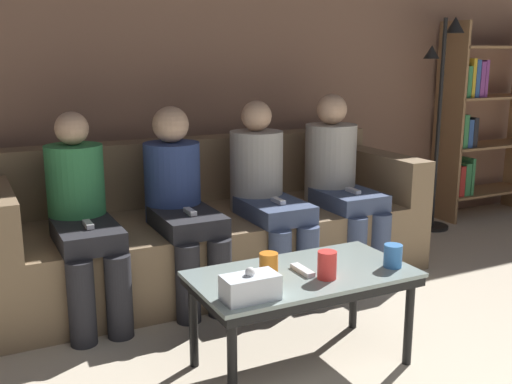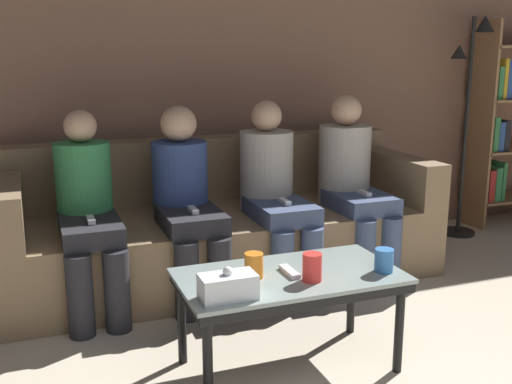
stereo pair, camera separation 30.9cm
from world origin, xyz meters
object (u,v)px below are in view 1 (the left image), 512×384
object	(u,v)px
cup_far_center	(327,265)
seated_person_mid_left	(180,198)
cup_near_right	(393,256)
bookshelf	(478,122)
couch	(210,229)
seated_person_right_end	(339,177)
tissue_box	(250,287)
standing_lamp	(441,102)
seated_person_mid_right	(265,188)
cup_near_left	(269,265)
game_remote	(302,270)
coffee_table	(302,282)
seated_person_left_end	(82,212)

from	to	relation	value
cup_far_center	seated_person_mid_left	world-z (taller)	seated_person_mid_left
cup_near_right	bookshelf	world-z (taller)	bookshelf
cup_far_center	bookshelf	xyz separation A→B (m)	(2.59, 1.66, 0.31)
couch	bookshelf	bearing A→B (deg)	7.12
cup_near_right	seated_person_right_end	size ratio (longest dim) A/B	0.09
tissue_box	standing_lamp	distance (m)	2.93
cup_far_center	seated_person_mid_right	distance (m)	1.15
bookshelf	seated_person_mid_right	xyz separation A→B (m)	(-2.31, -0.55, -0.23)
cup_near_left	tissue_box	size ratio (longest dim) A/B	0.49
seated_person_mid_left	seated_person_right_end	size ratio (longest dim) A/B	0.97
game_remote	cup_far_center	bearing A→B (deg)	-63.13
couch	tissue_box	size ratio (longest dim) A/B	11.96
cup_near_right	standing_lamp	bearing A→B (deg)	42.21
coffee_table	seated_person_mid_left	bearing A→B (deg)	101.58
cup_near_left	seated_person_mid_left	world-z (taller)	seated_person_mid_left
cup_near_right	cup_far_center	bearing A→B (deg)	177.73
standing_lamp	seated_person_left_end	distance (m)	2.89
tissue_box	seated_person_mid_left	size ratio (longest dim) A/B	0.20
tissue_box	bookshelf	size ratio (longest dim) A/B	0.14
coffee_table	seated_person_right_end	bearing A→B (deg)	49.09
seated_person_right_end	seated_person_mid_right	bearing A→B (deg)	-178.33
cup_far_center	coffee_table	bearing A→B (deg)	116.87
seated_person_left_end	seated_person_mid_left	bearing A→B (deg)	1.27
cup_far_center	seated_person_mid_right	size ratio (longest dim) A/B	0.11
seated_person_right_end	couch	bearing A→B (deg)	165.40
couch	standing_lamp	bearing A→B (deg)	5.11
couch	cup_near_right	world-z (taller)	couch
cup_far_center	game_remote	distance (m)	0.13
tissue_box	standing_lamp	xyz separation A→B (m)	(2.42, 1.57, 0.52)
cup_far_center	standing_lamp	xyz separation A→B (m)	(2.03, 1.52, 0.51)
standing_lamp	seated_person_mid_right	bearing A→B (deg)	-166.83
standing_lamp	cup_near_left	bearing A→B (deg)	-148.11
coffee_table	cup_near_right	size ratio (longest dim) A/B	9.34
standing_lamp	seated_person_mid_left	distance (m)	2.36
cup_near_right	game_remote	size ratio (longest dim) A/B	0.69
couch	seated_person_mid_right	xyz separation A→B (m)	(0.27, -0.23, 0.28)
coffee_table	game_remote	size ratio (longest dim) A/B	6.45
game_remote	cup_near_left	bearing A→B (deg)	175.34
seated_person_left_end	seated_person_mid_left	distance (m)	0.54
cup_near_right	game_remote	distance (m)	0.42
cup_far_center	seated_person_right_end	distance (m)	1.40
seated_person_mid_right	bookshelf	bearing A→B (deg)	13.41
game_remote	standing_lamp	xyz separation A→B (m)	(2.08, 1.41, 0.56)
cup_near_right	cup_far_center	distance (m)	0.34
seated_person_mid_left	cup_near_left	bearing A→B (deg)	-87.43
cup_near_left	coffee_table	bearing A→B (deg)	-4.66
cup_near_right	seated_person_mid_left	xyz separation A→B (m)	(-0.60, 1.12, 0.09)
cup_near_right	seated_person_mid_left	world-z (taller)	seated_person_mid_left
seated_person_left_end	bookshelf	bearing A→B (deg)	9.44
bookshelf	seated_person_mid_left	world-z (taller)	bookshelf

